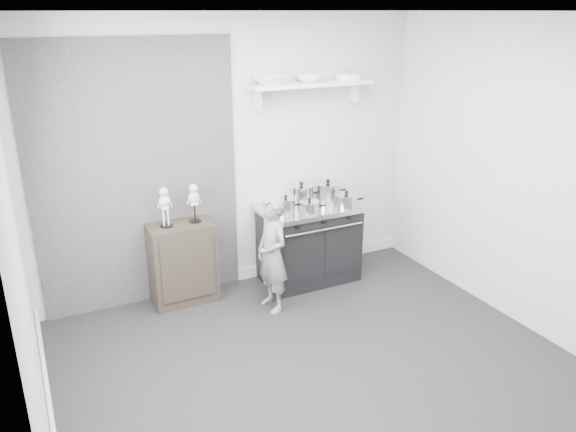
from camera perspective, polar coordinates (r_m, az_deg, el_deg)
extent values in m
plane|color=black|center=(4.66, 3.33, -15.32)|extent=(4.00, 4.00, 0.00)
cube|color=silver|center=(5.59, -5.57, 6.07)|extent=(4.00, 0.02, 2.70)
cube|color=silver|center=(2.77, 22.92, -10.86)|extent=(4.00, 0.02, 2.70)
cube|color=silver|center=(3.55, -25.64, -4.41)|extent=(0.02, 3.60, 2.70)
cube|color=silver|center=(5.28, 22.91, 3.71)|extent=(0.02, 3.60, 2.70)
cube|color=silver|center=(3.80, 4.19, 20.05)|extent=(4.00, 3.60, 0.02)
cube|color=black|center=(5.36, -15.01, 3.73)|extent=(1.90, 0.02, 2.50)
cube|color=silver|center=(6.41, 3.27, -4.22)|extent=(2.00, 0.03, 0.12)
cube|color=silver|center=(5.69, 2.43, 13.25)|extent=(1.30, 0.26, 0.04)
cube|color=silver|center=(5.52, -3.06, 11.78)|extent=(0.03, 0.12, 0.20)
cube|color=silver|center=(6.04, 6.78, 12.40)|extent=(0.03, 0.12, 0.20)
cube|color=black|center=(5.90, 2.12, -2.98)|extent=(0.96, 0.58, 0.77)
cube|color=silver|center=(5.75, 2.18, 0.78)|extent=(1.02, 0.62, 0.05)
cube|color=black|center=(5.56, 1.44, -4.27)|extent=(0.41, 0.02, 0.50)
cube|color=black|center=(5.77, 5.52, -3.40)|extent=(0.41, 0.02, 0.50)
cylinder|color=silver|center=(5.53, 3.73, -1.38)|extent=(0.87, 0.02, 0.02)
cylinder|color=black|center=(5.39, 1.00, -1.07)|extent=(0.04, 0.03, 0.04)
cylinder|color=black|center=(5.52, 3.67, -0.59)|extent=(0.04, 0.03, 0.04)
cylinder|color=black|center=(5.66, 6.22, -0.12)|extent=(0.04, 0.03, 0.04)
cube|color=black|center=(5.55, -10.63, -4.69)|extent=(0.62, 0.36, 0.80)
imported|color=slate|center=(5.25, -1.61, -3.94)|extent=(0.31, 0.43, 1.12)
cylinder|color=silver|center=(5.51, -0.24, 0.97)|extent=(0.19, 0.19, 0.14)
cylinder|color=silver|center=(5.49, -0.24, 1.74)|extent=(0.19, 0.19, 0.01)
sphere|color=black|center=(5.48, -0.24, 1.98)|extent=(0.03, 0.03, 0.03)
cylinder|color=black|center=(5.57, 1.00, 1.17)|extent=(0.10, 0.02, 0.02)
cylinder|color=silver|center=(5.81, 1.35, 2.16)|extent=(0.25, 0.25, 0.17)
cylinder|color=silver|center=(5.79, 1.36, 3.04)|extent=(0.25, 0.25, 0.02)
sphere|color=black|center=(5.78, 1.36, 3.32)|extent=(0.04, 0.04, 0.04)
cylinder|color=black|center=(5.89, 2.76, 2.38)|extent=(0.10, 0.02, 0.02)
cylinder|color=silver|center=(5.92, 4.06, 2.43)|extent=(0.26, 0.26, 0.17)
cylinder|color=silver|center=(5.90, 4.08, 3.26)|extent=(0.26, 0.26, 0.02)
sphere|color=black|center=(5.89, 4.09, 3.55)|extent=(0.05, 0.05, 0.05)
cylinder|color=black|center=(6.01, 5.45, 2.64)|extent=(0.10, 0.02, 0.02)
cylinder|color=silver|center=(5.73, 5.93, 1.51)|extent=(0.23, 0.23, 0.12)
cylinder|color=silver|center=(5.71, 5.95, 2.14)|extent=(0.24, 0.24, 0.01)
sphere|color=black|center=(5.70, 5.96, 2.41)|extent=(0.04, 0.04, 0.04)
cylinder|color=black|center=(5.81, 7.23, 1.72)|extent=(0.10, 0.02, 0.02)
cylinder|color=silver|center=(5.53, 2.18, 0.83)|extent=(0.19, 0.19, 0.11)
cylinder|color=silver|center=(5.51, 2.19, 1.43)|extent=(0.20, 0.20, 0.01)
sphere|color=black|center=(5.50, 2.19, 1.68)|extent=(0.03, 0.03, 0.03)
cylinder|color=black|center=(5.59, 3.40, 1.04)|extent=(0.10, 0.02, 0.02)
imported|color=white|center=(5.48, -1.83, 13.62)|extent=(0.32, 0.32, 0.08)
imported|color=white|center=(5.66, 2.11, 13.80)|extent=(0.23, 0.23, 0.07)
cylinder|color=white|center=(5.89, 6.18, 13.89)|extent=(0.26, 0.26, 0.06)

